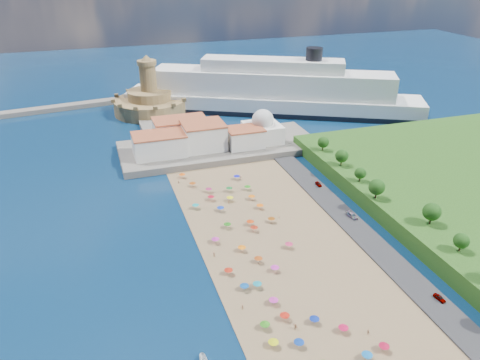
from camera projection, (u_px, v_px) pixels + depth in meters
name	position (u px, v px, depth m)	size (l,w,h in m)	color
ground	(252.00, 237.00, 149.92)	(700.00, 700.00, 0.00)	#071938
terrace	(220.00, 147.00, 214.31)	(90.00, 36.00, 3.00)	#59544C
jetty	(160.00, 128.00, 238.14)	(18.00, 70.00, 2.40)	#59544C
waterfront_buildings	(191.00, 137.00, 208.40)	(57.00, 29.00, 11.00)	silver
domed_building	(263.00, 128.00, 214.89)	(16.00, 16.00, 15.00)	silver
fortress	(150.00, 101.00, 261.31)	(40.00, 40.00, 32.40)	#977D4B
cruise_ship	(272.00, 93.00, 261.65)	(159.44, 96.91, 36.34)	black
beach_parasols	(255.00, 247.00, 140.80)	(28.19, 115.09, 2.20)	gray
beachgoers	(250.00, 249.00, 141.86)	(28.02, 100.25, 1.82)	tan
parked_cars	(356.00, 220.00, 156.81)	(2.71, 73.16, 1.40)	gray
hillside_trees	(402.00, 201.00, 150.78)	(12.35, 109.82, 7.18)	#382314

